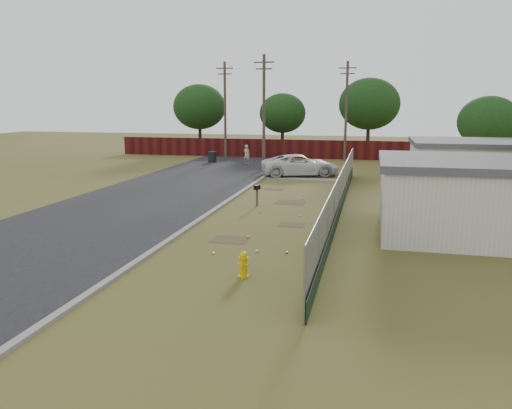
% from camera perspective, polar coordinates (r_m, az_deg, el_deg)
% --- Properties ---
extents(ground, '(120.00, 120.00, 0.00)m').
position_cam_1_polar(ground, '(24.27, 2.06, -1.08)').
color(ground, brown).
rests_on(ground, ground).
extents(street, '(15.10, 60.00, 0.12)m').
position_cam_1_polar(street, '(33.70, -6.60, 2.44)').
color(street, black).
rests_on(street, ground).
extents(chainlink_fence, '(0.10, 27.06, 2.02)m').
position_cam_1_polar(chainlink_fence, '(24.73, 9.65, 0.89)').
color(chainlink_fence, gray).
rests_on(chainlink_fence, ground).
extents(privacy_fence, '(30.00, 0.12, 1.80)m').
position_cam_1_polar(privacy_fence, '(49.58, 0.85, 6.45)').
color(privacy_fence, '#49120F').
rests_on(privacy_fence, ground).
extents(utility_poles, '(12.60, 8.24, 9.00)m').
position_cam_1_polar(utility_poles, '(44.68, 2.63, 10.75)').
color(utility_poles, '#493E31').
rests_on(utility_poles, ground).
extents(houses, '(9.30, 17.24, 3.10)m').
position_cam_1_polar(houses, '(27.14, 24.01, 2.62)').
color(houses, beige).
rests_on(houses, ground).
extents(horizon_trees, '(33.32, 31.94, 7.78)m').
position_cam_1_polar(horizon_trees, '(46.96, 8.80, 10.59)').
color(horizon_trees, '#352817').
rests_on(horizon_trees, ground).
extents(fire_hydrant, '(0.40, 0.41, 0.85)m').
position_cam_1_polar(fire_hydrant, '(15.50, -1.45, -6.89)').
color(fire_hydrant, '#DCB20B').
rests_on(fire_hydrant, ground).
extents(mailbox, '(0.30, 0.49, 1.13)m').
position_cam_1_polar(mailbox, '(25.93, 0.12, 1.75)').
color(mailbox, brown).
rests_on(mailbox, ground).
extents(pickup_truck, '(6.21, 4.36, 1.57)m').
position_cam_1_polar(pickup_truck, '(37.12, 5.07, 4.51)').
color(pickup_truck, silver).
rests_on(pickup_truck, ground).
extents(pedestrian, '(0.74, 0.61, 1.73)m').
position_cam_1_polar(pedestrian, '(43.77, -1.08, 5.72)').
color(pedestrian, tan).
rests_on(pedestrian, ground).
extents(trash_bin, '(0.71, 0.78, 0.96)m').
position_cam_1_polar(trash_bin, '(45.65, -5.02, 5.45)').
color(trash_bin, black).
rests_on(trash_bin, ground).
extents(scattered_litter, '(2.63, 11.14, 0.07)m').
position_cam_1_polar(scattered_litter, '(21.43, 1.60, -2.67)').
color(scattered_litter, white).
rests_on(scattered_litter, ground).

